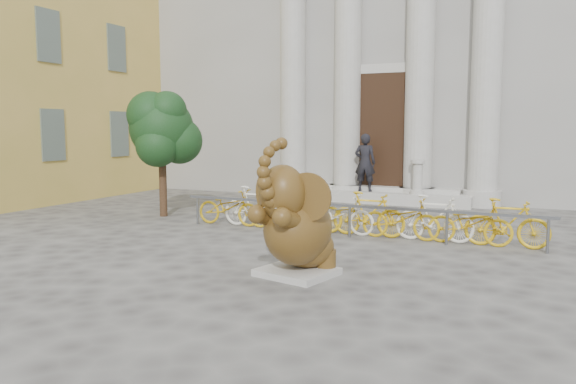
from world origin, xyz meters
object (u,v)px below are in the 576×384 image
at_px(tree, 162,130).
at_px(pedestrian, 365,163).
at_px(bike_rack, 353,213).
at_px(elephant_statue, 296,227).

relative_size(tree, pedestrian, 1.81).
bearing_deg(pedestrian, bike_rack, 99.75).
distance_m(bike_rack, tree, 5.86).
xyz_separation_m(elephant_statue, pedestrian, (-1.64, 9.34, 0.48)).
distance_m(tree, pedestrian, 6.68).
height_order(elephant_statue, tree, tree).
height_order(elephant_statue, bike_rack, elephant_statue).
bearing_deg(elephant_statue, tree, 157.29).
bearing_deg(bike_rack, elephant_statue, -86.22).
relative_size(elephant_statue, tree, 0.67).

